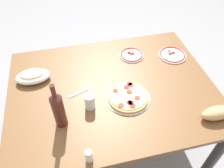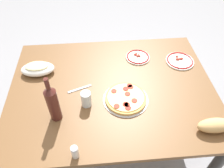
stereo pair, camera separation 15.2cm
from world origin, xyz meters
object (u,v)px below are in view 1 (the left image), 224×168
Objects in this scene: dining_table at (112,96)px; side_plate_near at (172,55)px; water_glass at (90,102)px; baked_pasta_dish at (33,76)px; bread_loaf at (218,113)px; pepperoni_pizza at (128,97)px; spice_shaker at (89,156)px; side_plate_far at (132,55)px; wine_bottle at (58,109)px.

side_plate_near is (0.55, 0.23, 0.11)m from dining_table.
water_glass is (-0.18, -0.14, 0.15)m from dining_table.
baked_pasta_dish is 1.24m from bread_loaf.
pepperoni_pizza is 0.48m from spice_shaker.
side_plate_far is at bearing 166.92° from side_plate_near.
pepperoni_pizza is at bearing 3.88° from water_glass.
wine_bottle is 0.80m from side_plate_far.
pepperoni_pizza is at bearing 12.80° from wine_bottle.
bread_loaf reaches higher than baked_pasta_dish.
side_plate_far is at bearing 115.70° from bread_loaf.
bread_loaf is 2.46× the size of spice_shaker.
wine_bottle reaches higher than dining_table.
side_plate_far is 0.77m from bread_loaf.
bread_loaf is at bearing -88.65° from side_plate_near.
wine_bottle is at bearing -153.76° from side_plate_near.
wine_bottle is 3.79× the size of spice_shaker.
pepperoni_pizza reaches higher than side_plate_far.
baked_pasta_dish reaches higher than side_plate_far.
side_plate_near is (1.08, 0.03, -0.03)m from baked_pasta_dish.
side_plate_near reaches higher than dining_table.
wine_bottle is 0.31m from spice_shaker.
spice_shaker is at bearing -130.81° from pepperoni_pizza.
water_glass is at bearing -141.50° from dining_table.
pepperoni_pizza is at bearing 49.19° from spice_shaker.
bread_loaf is (0.56, -0.39, 0.14)m from dining_table.
water_glass is at bearing -43.35° from baked_pasta_dish.
water_glass reaches higher than pepperoni_pizza.
dining_table is 16.27× the size of spice_shaker.
pepperoni_pizza is 1.38× the size of bread_loaf.
water_glass is 0.35m from spice_shaker.
pepperoni_pizza is (0.08, -0.12, 0.11)m from dining_table.
spice_shaker is (0.12, -0.27, -0.09)m from wine_bottle.
side_plate_near is 0.62m from bread_loaf.
water_glass is 0.50× the size of side_plate_near.
wine_bottle is at bearing -167.20° from pepperoni_pizza.
spice_shaker reaches higher than side_plate_far.
side_plate_near is at bearing 91.35° from bread_loaf.
pepperoni_pizza is 0.45m from side_plate_far.
side_plate_far is (0.23, 0.30, 0.11)m from dining_table.
water_glass is at bearing 79.96° from spice_shaker.
water_glass reaches higher than side_plate_near.
side_plate_far is (0.41, 0.44, -0.04)m from water_glass.
side_plate_far is at bearing 8.01° from baked_pasta_dish.
pepperoni_pizza is at bearing -143.46° from side_plate_near.
baked_pasta_dish is 1.12× the size of bread_loaf.
pepperoni_pizza is at bearing -56.98° from dining_table.
pepperoni_pizza is at bearing -109.78° from side_plate_far.
side_plate_far is 0.88× the size of bread_loaf.
spice_shaker is at bearing -100.04° from water_glass.
side_plate_far reaches higher than dining_table.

